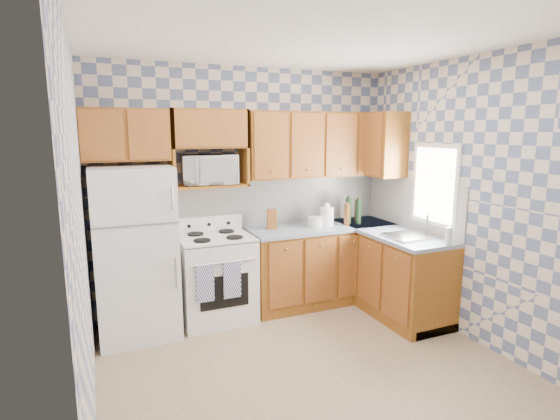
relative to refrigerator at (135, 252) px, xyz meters
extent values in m
plane|color=#806A51|center=(1.27, -1.25, -0.84)|extent=(3.40, 3.40, 0.00)
cube|color=slate|center=(1.27, 0.35, 0.51)|extent=(3.40, 0.02, 2.70)
cube|color=slate|center=(2.97, -1.25, 0.51)|extent=(0.02, 3.20, 2.70)
cube|color=white|center=(1.68, 0.34, 0.36)|extent=(2.60, 0.02, 0.56)
cube|color=white|center=(2.96, -0.45, 0.36)|extent=(0.02, 1.60, 0.56)
cube|color=white|center=(0.00, 0.00, 0.00)|extent=(0.75, 0.70, 1.68)
cube|color=white|center=(0.80, 0.03, -0.39)|extent=(0.76, 0.65, 0.90)
cube|color=silver|center=(0.80, 0.03, 0.07)|extent=(0.76, 0.65, 0.02)
cube|color=white|center=(0.80, 0.30, 0.16)|extent=(0.76, 0.08, 0.17)
cube|color=navy|center=(0.61, -0.32, -0.30)|extent=(0.18, 0.02, 0.38)
cube|color=navy|center=(0.88, -0.32, -0.30)|extent=(0.18, 0.02, 0.38)
cube|color=#643511|center=(2.10, 0.05, -0.40)|extent=(1.75, 0.60, 0.88)
cube|color=#643511|center=(2.67, -0.45, -0.40)|extent=(0.60, 1.60, 0.88)
cube|color=slate|center=(2.10, 0.05, 0.06)|extent=(1.77, 0.63, 0.04)
cube|color=slate|center=(2.67, -0.45, 0.06)|extent=(0.63, 1.60, 0.04)
cube|color=#643511|center=(2.10, 0.19, 1.01)|extent=(1.75, 0.33, 0.74)
cube|color=#643511|center=(-0.02, 0.19, 1.13)|extent=(0.82, 0.33, 0.50)
cube|color=#643511|center=(2.81, 0.00, 1.01)|extent=(0.33, 0.70, 0.74)
cube|color=#643511|center=(0.80, 0.19, 0.60)|extent=(0.80, 0.33, 0.03)
imported|color=white|center=(0.81, 0.21, 0.77)|extent=(0.60, 0.43, 0.31)
cube|color=#B7B7BC|center=(2.67, -0.80, 0.09)|extent=(0.48, 0.40, 0.03)
cube|color=silver|center=(2.96, -0.80, 0.61)|extent=(0.02, 0.66, 0.86)
cylinder|color=black|center=(2.43, 0.02, 0.23)|extent=(0.07, 0.07, 0.31)
cylinder|color=black|center=(2.53, -0.04, 0.22)|extent=(0.07, 0.07, 0.29)
cylinder|color=brown|center=(2.58, 0.06, 0.21)|extent=(0.07, 0.07, 0.27)
cylinder|color=brown|center=(2.36, -0.06, 0.20)|extent=(0.07, 0.07, 0.25)
cube|color=brown|center=(1.49, 0.12, 0.19)|extent=(0.12, 0.12, 0.22)
cylinder|color=white|center=(2.14, 0.02, 0.19)|extent=(0.17, 0.17, 0.21)
cylinder|color=beige|center=(2.80, -1.20, 0.17)|extent=(0.06, 0.06, 0.17)
camera|label=1|loc=(-0.32, -4.34, 1.17)|focal=28.00mm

